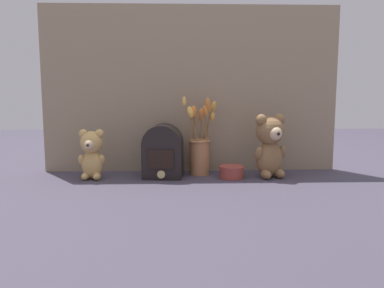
% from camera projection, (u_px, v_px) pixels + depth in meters
% --- Properties ---
extents(ground_plane, '(4.00, 4.00, 0.00)m').
position_uv_depth(ground_plane, '(192.00, 178.00, 1.69)').
color(ground_plane, '#3D3847').
extents(backdrop_wall, '(1.31, 0.02, 0.73)m').
position_uv_depth(backdrop_wall, '(191.00, 90.00, 1.81)').
color(backdrop_wall, gray).
rests_on(backdrop_wall, ground).
extents(teddy_bear_large, '(0.15, 0.14, 0.27)m').
position_uv_depth(teddy_bear_large, '(270.00, 144.00, 1.70)').
color(teddy_bear_large, olive).
rests_on(teddy_bear_large, ground).
extents(teddy_bear_medium, '(0.11, 0.11, 0.21)m').
position_uv_depth(teddy_bear_medium, '(92.00, 153.00, 1.67)').
color(teddy_bear_medium, tan).
rests_on(teddy_bear_medium, ground).
extents(flower_vase, '(0.16, 0.14, 0.34)m').
position_uv_depth(flower_vase, '(200.00, 149.00, 1.76)').
color(flower_vase, '#AD7047').
rests_on(flower_vase, ground).
extents(vintage_radio, '(0.17, 0.14, 0.22)m').
position_uv_depth(vintage_radio, '(163.00, 152.00, 1.70)').
color(vintage_radio, black).
rests_on(vintage_radio, ground).
extents(decorative_tin_tall, '(0.11, 0.11, 0.05)m').
position_uv_depth(decorative_tin_tall, '(232.00, 172.00, 1.70)').
color(decorative_tin_tall, '#993D33').
rests_on(decorative_tin_tall, ground).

